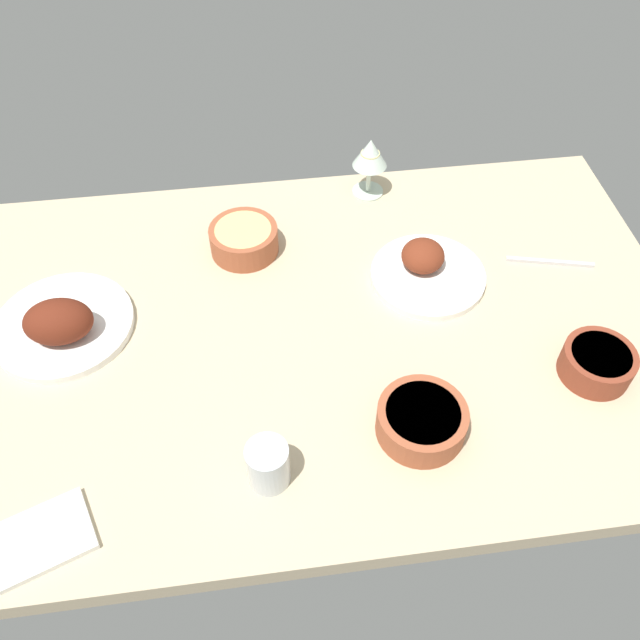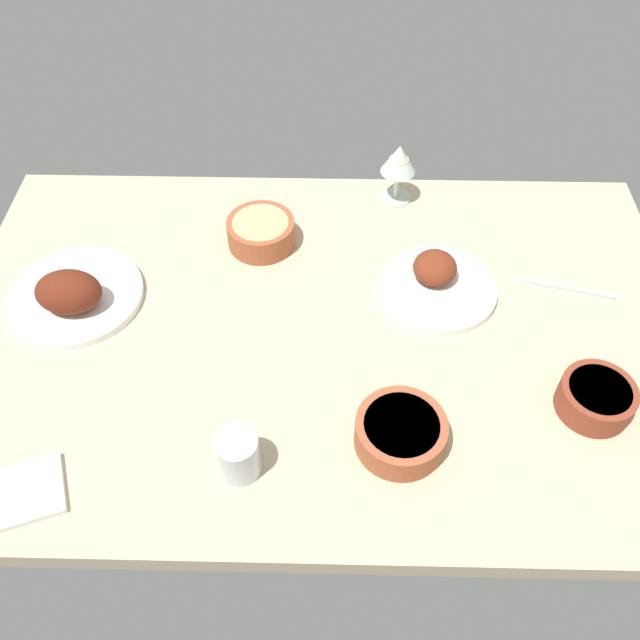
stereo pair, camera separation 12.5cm
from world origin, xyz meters
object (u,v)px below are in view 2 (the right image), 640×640
object	(u,v)px
folded_napkin	(16,496)
water_tumbler	(238,455)
bowl_potatoes	(261,232)
bowl_onions	(400,432)
wine_glass	(399,162)
plate_center_main	(72,294)
fork_loose	(569,289)
bowl_sauce	(596,397)
plate_far_side	(437,281)

from	to	relation	value
folded_napkin	water_tumbler	bearing A→B (deg)	9.50
bowl_potatoes	water_tumbler	size ratio (longest dim) A/B	1.68
bowl_onions	water_tumbler	world-z (taller)	water_tumbler
bowl_potatoes	wine_glass	bearing A→B (deg)	27.90
bowl_potatoes	bowl_onions	bearing A→B (deg)	-60.92
plate_center_main	wine_glass	distance (cm)	72.33
bowl_potatoes	fork_loose	bearing A→B (deg)	-11.27
bowl_sauce	water_tumbler	xyz separation A→B (cm)	(-59.04, -12.86, 1.19)
bowl_potatoes	folded_napkin	world-z (taller)	bowl_potatoes
plate_center_main	bowl_sauce	distance (cm)	97.03
water_tumbler	bowl_potatoes	bearing A→B (deg)	90.75
plate_center_main	bowl_potatoes	distance (cm)	39.31
plate_far_side	plate_center_main	bearing A→B (deg)	-175.36
plate_center_main	folded_napkin	xyz separation A→B (cm)	(1.17, -40.34, -2.26)
water_tumbler	fork_loose	size ratio (longest dim) A/B	0.47
bowl_potatoes	bowl_sauce	world-z (taller)	bowl_potatoes
bowl_onions	fork_loose	world-z (taller)	bowl_onions
plate_far_side	bowl_onions	xyz separation A→B (cm)	(-9.26, -34.91, 0.97)
bowl_potatoes	bowl_sauce	distance (cm)	71.86
plate_far_side	fork_loose	xyz separation A→B (cm)	(26.30, 0.15, -1.65)
plate_far_side	plate_center_main	distance (cm)	70.70
bowl_potatoes	bowl_sauce	size ratio (longest dim) A/B	1.12
bowl_sauce	fork_loose	distance (cm)	27.81
bowl_sauce	water_tumbler	bearing A→B (deg)	-167.71
bowl_onions	bowl_sauce	size ratio (longest dim) A/B	1.18
plate_center_main	wine_glass	world-z (taller)	wine_glass
plate_far_side	bowl_potatoes	size ratio (longest dim) A/B	1.63
plate_center_main	bowl_sauce	world-z (taller)	plate_center_main
plate_far_side	wine_glass	world-z (taller)	wine_glass
wine_glass	folded_napkin	xyz separation A→B (cm)	(-62.55, -73.84, -9.33)
plate_far_side	fork_loose	size ratio (longest dim) A/B	1.29
bowl_onions	bowl_potatoes	size ratio (longest dim) A/B	1.06
bowl_potatoes	water_tumbler	distance (cm)	52.82
plate_far_side	bowl_onions	distance (cm)	36.13
bowl_onions	bowl_potatoes	xyz separation A→B (cm)	(-26.37, 47.41, 0.11)
plate_far_side	folded_napkin	distance (cm)	83.22
bowl_onions	wine_glass	size ratio (longest dim) A/B	1.07
plate_far_side	fork_loose	world-z (taller)	plate_far_side
bowl_sauce	water_tumbler	world-z (taller)	water_tumbler
plate_far_side	bowl_onions	size ratio (longest dim) A/B	1.54
folded_napkin	bowl_onions	bearing A→B (deg)	10.52
bowl_sauce	plate_far_side	bearing A→B (deg)	131.29
bowl_potatoes	bowl_sauce	xyz separation A→B (cm)	(59.74, -39.94, -0.12)
wine_glass	plate_far_side	bearing A→B (deg)	-76.35
water_tumbler	fork_loose	world-z (taller)	water_tumbler
wine_glass	fork_loose	xyz separation A→B (cm)	(33.05, -27.63, -9.53)
fork_loose	folded_napkin	bearing A→B (deg)	39.76
bowl_sauce	plate_center_main	bearing A→B (deg)	167.06
bowl_onions	water_tumbler	size ratio (longest dim) A/B	1.78
folded_napkin	bowl_sauce	bearing A→B (deg)	11.27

